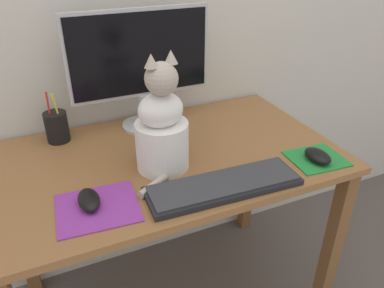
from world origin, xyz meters
name	(u,v)px	position (x,y,z in m)	size (l,w,h in m)	color
desk	(168,182)	(0.00, 0.00, 0.62)	(1.13, 0.67, 0.73)	brown
monitor	(142,62)	(0.00, 0.24, 0.98)	(0.51, 0.17, 0.43)	#B2B2B7
keyboard	(224,185)	(0.08, -0.24, 0.74)	(0.46, 0.16, 0.02)	black
mousepad_left	(98,208)	(-0.27, -0.18, 0.73)	(0.23, 0.20, 0.00)	purple
mousepad_right	(316,159)	(0.44, -0.22, 0.73)	(0.18, 0.16, 0.00)	#238438
computer_mouse_left	(89,200)	(-0.28, -0.16, 0.75)	(0.06, 0.11, 0.03)	black
computer_mouse_right	(318,156)	(0.43, -0.23, 0.75)	(0.07, 0.10, 0.03)	black
cat	(162,128)	(-0.03, -0.06, 0.87)	(0.22, 0.24, 0.37)	white
pen_cup	(57,127)	(-0.31, 0.25, 0.78)	(0.08, 0.08, 0.18)	black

